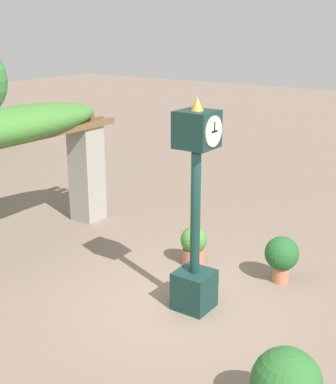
% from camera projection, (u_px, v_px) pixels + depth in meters
% --- Properties ---
extents(ground_plane, '(60.00, 60.00, 0.00)m').
position_uv_depth(ground_plane, '(179.00, 304.00, 8.57)').
color(ground_plane, '#7F6B5B').
extents(pedestal_clock, '(0.56, 0.58, 3.32)m').
position_uv_depth(pedestal_clock, '(195.00, 217.00, 8.02)').
color(pedestal_clock, '#14332D').
rests_on(pedestal_clock, ground).
extents(pergola, '(5.38, 1.19, 2.82)m').
position_uv_depth(pergola, '(8.00, 146.00, 10.06)').
color(pergola, gray).
rests_on(pergola, ground).
extents(potted_plant_near_right, '(0.49, 0.49, 0.74)m').
position_uv_depth(potted_plant_near_right, '(194.00, 245.00, 9.88)').
color(potted_plant_near_right, '#B26B4C').
rests_on(potted_plant_near_right, ground).
extents(potted_plant_far_left, '(0.59, 0.59, 0.82)m').
position_uv_depth(potted_plant_far_left, '(282.00, 256.00, 9.18)').
color(potted_plant_far_left, '#B26B4C').
rests_on(potted_plant_far_left, ground).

